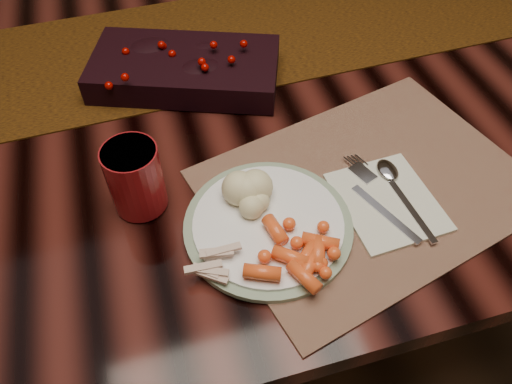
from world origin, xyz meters
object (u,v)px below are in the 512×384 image
object	(u,v)px
placemat_main	(368,186)
napkin	(387,202)
baby_carrots	(288,251)
dinner_plate	(268,225)
mashed_potatoes	(258,188)
centerpiece	(185,65)
dining_table	(239,222)
red_cup	(135,178)
turkey_shreds	(214,263)

from	to	relation	value
placemat_main	napkin	bearing A→B (deg)	-86.97
baby_carrots	placemat_main	bearing A→B (deg)	30.33
dinner_plate	baby_carrots	world-z (taller)	baby_carrots
baby_carrots	mashed_potatoes	distance (m)	0.11
centerpiece	placemat_main	world-z (taller)	centerpiece
dining_table	mashed_potatoes	xyz separation A→B (m)	(-0.03, -0.25, 0.42)
dinner_plate	placemat_main	bearing A→B (deg)	11.01
placemat_main	mashed_potatoes	world-z (taller)	mashed_potatoes
dining_table	centerpiece	xyz separation A→B (m)	(-0.07, 0.07, 0.41)
dining_table	dinner_plate	bearing A→B (deg)	-94.66
mashed_potatoes	baby_carrots	bearing A→B (deg)	-84.13
mashed_potatoes	red_cup	size ratio (longest dim) A/B	0.82
centerpiece	turkey_shreds	size ratio (longest dim) A/B	4.90
napkin	placemat_main	bearing A→B (deg)	104.05
placemat_main	mashed_potatoes	distance (m)	0.18
baby_carrots	turkey_shreds	distance (m)	0.10
baby_carrots	turkey_shreds	world-z (taller)	baby_carrots
centerpiece	dinner_plate	size ratio (longest dim) A/B	1.39
dining_table	dinner_plate	xyz separation A→B (m)	(-0.02, -0.29, 0.39)
baby_carrots	red_cup	bearing A→B (deg)	137.85
placemat_main	napkin	size ratio (longest dim) A/B	2.98
centerpiece	red_cup	bearing A→B (deg)	-113.81
dinner_plate	napkin	world-z (taller)	dinner_plate
placemat_main	red_cup	size ratio (longest dim) A/B	4.41
dining_table	centerpiece	distance (m)	0.42
dining_table	placemat_main	bearing A→B (deg)	-60.60
dining_table	napkin	xyz separation A→B (m)	(0.16, -0.30, 0.38)
placemat_main	dining_table	bearing A→B (deg)	104.98
mashed_potatoes	napkin	xyz separation A→B (m)	(0.19, -0.05, -0.04)
placemat_main	napkin	world-z (taller)	napkin
dinner_plate	turkey_shreds	world-z (taller)	turkey_shreds
baby_carrots	mashed_potatoes	xyz separation A→B (m)	(-0.01, 0.11, 0.01)
dining_table	mashed_potatoes	size ratio (longest dim) A/B	20.47
placemat_main	dinner_plate	distance (m)	0.17
centerpiece	red_cup	xyz separation A→B (m)	(-0.12, -0.27, 0.02)
dining_table	napkin	world-z (taller)	napkin
placemat_main	turkey_shreds	xyz separation A→B (m)	(-0.26, -0.08, 0.02)
mashed_potatoes	red_cup	world-z (taller)	red_cup
centerpiece	napkin	bearing A→B (deg)	-58.18
centerpiece	turkey_shreds	distance (m)	0.42
baby_carrots	red_cup	size ratio (longest dim) A/B	1.12
dinner_plate	turkey_shreds	bearing A→B (deg)	-150.36
mashed_potatoes	napkin	size ratio (longest dim) A/B	0.56
dining_table	placemat_main	size ratio (longest dim) A/B	3.82
dining_table	centerpiece	world-z (taller)	centerpiece
napkin	red_cup	distance (m)	0.37
centerpiece	red_cup	world-z (taller)	red_cup
mashed_potatoes	red_cup	distance (m)	0.17
placemat_main	turkey_shreds	world-z (taller)	turkey_shreds
placemat_main	baby_carrots	world-z (taller)	baby_carrots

